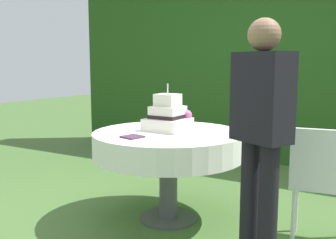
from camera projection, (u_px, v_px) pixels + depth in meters
The scene contains 11 objects.
ground_plane at pixel (168, 218), 3.37m from camera, with size 20.00×20.00×0.00m, color #476B33.
foliage_hedge at pixel (260, 59), 5.34m from camera, with size 5.75×0.42×2.78m, color #234C19.
cake_table at pixel (168, 145), 3.28m from camera, with size 1.27×1.27×0.76m.
wedding_cake at pixel (168, 117), 3.33m from camera, with size 0.34×0.34×0.40m.
serving_plate_near at pixel (196, 125), 3.58m from camera, with size 0.12×0.12×0.01m, color white.
serving_plate_far at pixel (226, 132), 3.20m from camera, with size 0.11×0.11×0.01m, color white.
serving_plate_left at pixel (141, 124), 3.67m from camera, with size 0.14×0.14×0.01m, color white.
serving_plate_right at pixel (197, 137), 3.01m from camera, with size 0.12×0.12×0.01m, color white.
napkin_stack at pixel (132, 137), 3.01m from camera, with size 0.14×0.14×0.01m, color #4C2D47.
garden_chair at pixel (320, 176), 2.77m from camera, with size 0.45×0.45×0.89m.
standing_person at pixel (261, 129), 2.40m from camera, with size 0.41×0.34×1.60m.
Camera 1 is at (1.61, -2.79, 1.33)m, focal length 41.67 mm.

